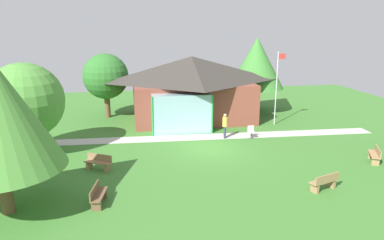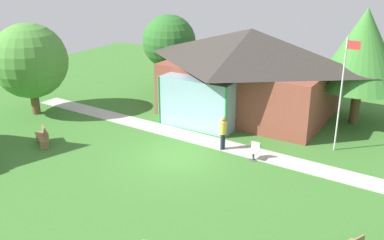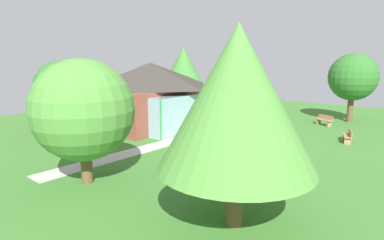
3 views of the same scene
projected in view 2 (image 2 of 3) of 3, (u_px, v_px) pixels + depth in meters
name	position (u px, v px, depth m)	size (l,w,h in m)	color
ground_plane	(177.00, 157.00, 21.12)	(44.00, 44.00, 0.00)	#3D752D
pavilion	(248.00, 70.00, 26.28)	(10.40, 8.35, 5.12)	brown
footpath	(203.00, 140.00, 23.09)	(24.44, 1.30, 0.03)	#BCB7B2
flagpole	(342.00, 90.00, 20.84)	(0.64, 0.08, 5.62)	silver
bench_mid_left	(43.00, 137.00, 22.40)	(1.52, 1.13, 0.84)	olive
patio_chair_lawn_spare	(254.00, 152.00, 20.75)	(0.44, 0.44, 0.86)	beige
visitor_on_path	(223.00, 131.00, 21.62)	(0.34, 0.34, 1.74)	#2D3347
tree_behind_pavilion_right	(363.00, 49.00, 24.01)	(4.86, 4.86, 6.53)	brown
tree_behind_pavilion_left	(169.00, 42.00, 30.72)	(3.73, 3.73, 5.33)	brown
tree_west_hedge	(30.00, 61.00, 25.87)	(4.43, 4.43, 5.50)	brown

